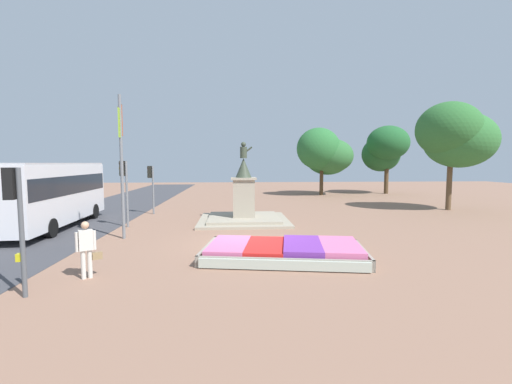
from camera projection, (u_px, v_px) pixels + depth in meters
name	position (u px, v px, depth m)	size (l,w,h in m)	color
ground_plane	(247.00, 245.00, 14.45)	(93.78, 93.78, 0.00)	#8C6651
street_asphalt_strip	(0.00, 248.00, 13.79)	(6.59, 82.06, 0.01)	#3D3D42
flower_planter	(286.00, 251.00, 12.42)	(6.21, 4.03, 0.56)	#38281C
statue_monument	(244.00, 207.00, 20.15)	(5.19, 5.19, 4.67)	gray
traffic_light_near_crossing	(15.00, 208.00, 8.59)	(0.42, 0.31, 3.34)	#4C5156
traffic_light_mid_block	(124.00, 181.00, 18.18)	(0.41, 0.30, 3.56)	slate
traffic_light_far_corner	(151.00, 180.00, 22.93)	(0.41, 0.28, 3.25)	slate
banner_pole	(122.00, 160.00, 15.34)	(0.17, 1.11, 6.47)	slate
city_bus	(52.00, 191.00, 18.02)	(2.68, 9.27, 3.45)	silver
pedestrian_with_handbag	(87.00, 246.00, 10.17)	(0.66, 0.46, 1.73)	beige
kerb_bollard_mid_a	(24.00, 268.00, 9.65)	(0.13, 0.13, 0.97)	#2D2D33
park_tree_far_left	(326.00, 154.00, 36.38)	(6.34, 6.51, 7.08)	#4C3823
park_tree_behind_statue	(455.00, 135.00, 24.23)	(5.66, 4.78, 7.72)	brown
park_tree_far_right	(384.00, 149.00, 38.00)	(4.54, 6.06, 7.47)	#4C3823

